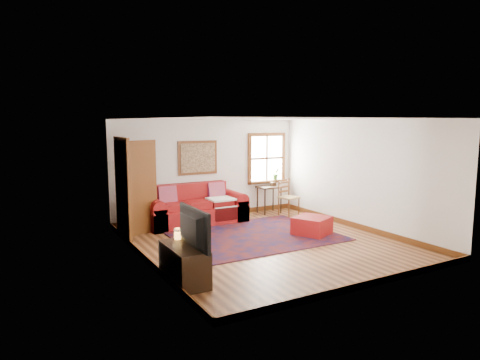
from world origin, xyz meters
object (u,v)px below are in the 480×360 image
media_cabinet (184,264)px  ladder_back_chair (287,196)px  red_leather_sofa (195,210)px  red_ottoman (312,226)px  side_table (269,191)px

media_cabinet → ladder_back_chair: bearing=37.1°
red_leather_sofa → media_cabinet: bearing=-115.7°
red_ottoman → side_table: side_table is taller
red_leather_sofa → ladder_back_chair: (2.49, -0.33, 0.20)m
red_leather_sofa → red_ottoman: red_leather_sofa is taller
red_ottoman → ladder_back_chair: ladder_back_chair is taller
red_ottoman → media_cabinet: size_ratio=0.67×
media_cabinet → red_ottoman: bearing=19.8°
red_leather_sofa → side_table: bearing=2.8°
red_ottoman → ladder_back_chair: (0.69, 1.90, 0.32)m
red_leather_sofa → red_ottoman: 2.86m
red_leather_sofa → ladder_back_chair: ladder_back_chair is taller
red_leather_sofa → side_table: (2.20, 0.11, 0.29)m
side_table → red_ottoman: bearing=-99.9°
red_ottoman → side_table: (0.41, 2.34, 0.41)m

